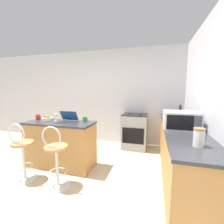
% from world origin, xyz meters
% --- Properties ---
extents(ground_plane, '(20.00, 20.00, 0.00)m').
position_xyz_m(ground_plane, '(0.00, 0.00, 0.00)').
color(ground_plane, '#BCAD8E').
extents(wall_back, '(12.00, 0.06, 2.60)m').
position_xyz_m(wall_back, '(0.00, 2.28, 1.30)').
color(wall_back, silver).
rests_on(wall_back, ground_plane).
extents(breakfast_bar, '(1.33, 0.57, 0.89)m').
position_xyz_m(breakfast_bar, '(-0.34, 0.60, 0.44)').
color(breakfast_bar, '#B27C42').
rests_on(breakfast_bar, ground_plane).
extents(counter_right, '(0.58, 2.78, 0.89)m').
position_xyz_m(counter_right, '(1.85, 0.87, 0.44)').
color(counter_right, '#B27C42').
rests_on(counter_right, ground_plane).
extents(bar_stool_near, '(0.40, 0.40, 0.98)m').
position_xyz_m(bar_stool_near, '(-0.66, 0.01, 0.45)').
color(bar_stool_near, silver).
rests_on(bar_stool_near, ground_plane).
extents(bar_stool_far, '(0.40, 0.40, 0.98)m').
position_xyz_m(bar_stool_far, '(-0.02, 0.01, 0.45)').
color(bar_stool_far, silver).
rests_on(bar_stool_far, ground_plane).
extents(laptop, '(0.36, 0.30, 0.21)m').
position_xyz_m(laptop, '(-0.19, 0.64, 0.94)').
color(laptop, '#47474C').
rests_on(laptop, breakfast_bar).
extents(microwave, '(0.52, 0.40, 0.27)m').
position_xyz_m(microwave, '(1.81, 0.67, 1.02)').
color(microwave, silver).
rests_on(microwave, counter_right).
extents(stove_range, '(0.62, 0.57, 0.89)m').
position_xyz_m(stove_range, '(0.93, 1.95, 0.44)').
color(stove_range, '#9EA3A8').
rests_on(stove_range, ground_plane).
extents(fruit_bowl, '(0.20, 0.20, 0.11)m').
position_xyz_m(fruit_bowl, '(-0.67, 0.66, 0.93)').
color(fruit_bowl, silver).
rests_on(fruit_bowl, breakfast_bar).
extents(pepper_mill, '(0.06, 0.06, 0.28)m').
position_xyz_m(pepper_mill, '(1.98, 1.87, 1.02)').
color(pepper_mill, '#331E14').
rests_on(pepper_mill, counter_right).
extents(mug_green, '(0.10, 0.09, 0.09)m').
position_xyz_m(mug_green, '(0.11, 0.78, 0.93)').
color(mug_green, '#338447').
rests_on(mug_green, breakfast_bar).
extents(mug_blue, '(0.10, 0.08, 0.09)m').
position_xyz_m(mug_blue, '(1.65, 1.82, 0.93)').
color(mug_blue, '#2D51AD').
rests_on(mug_blue, counter_right).
extents(wine_glass_tall, '(0.07, 0.07, 0.15)m').
position_xyz_m(wine_glass_tall, '(-0.48, 0.70, 0.99)').
color(wine_glass_tall, silver).
rests_on(wine_glass_tall, breakfast_bar).
extents(storage_jar, '(0.12, 0.12, 0.20)m').
position_xyz_m(storage_jar, '(1.87, -0.10, 0.99)').
color(storage_jar, silver).
rests_on(storage_jar, counter_right).
extents(mug_red, '(0.10, 0.08, 0.10)m').
position_xyz_m(mug_red, '(-0.92, 0.69, 0.94)').
color(mug_red, red).
rests_on(mug_red, breakfast_bar).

